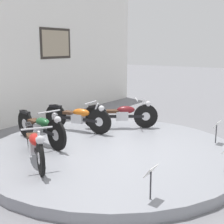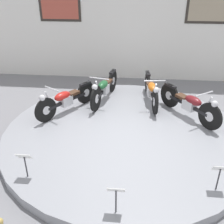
{
  "view_description": "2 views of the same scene",
  "coord_description": "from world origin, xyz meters",
  "px_view_note": "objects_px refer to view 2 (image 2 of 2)",
  "views": [
    {
      "loc": [
        -5.34,
        -3.62,
        2.35
      ],
      "look_at": [
        0.2,
        0.14,
        0.94
      ],
      "focal_mm": 50.0,
      "sensor_mm": 36.0,
      "label": 1
    },
    {
      "loc": [
        0.21,
        -5.16,
        3.34
      ],
      "look_at": [
        -0.29,
        0.01,
        0.62
      ],
      "focal_mm": 42.0,
      "sensor_mm": 36.0,
      "label": 2
    }
  ],
  "objects_px": {
    "info_placard_front_centre": "(116,194)",
    "info_placard_front_right": "(220,172)",
    "info_placard_front_left": "(25,160)",
    "motorcycle_orange": "(151,90)",
    "motorcycle_maroon": "(190,103)",
    "motorcycle_green": "(104,87)",
    "motorcycle_red": "(66,99)"
  },
  "relations": [
    {
      "from": "motorcycle_orange",
      "to": "info_placard_front_left",
      "type": "distance_m",
      "value": 3.96
    },
    {
      "from": "motorcycle_red",
      "to": "info_placard_front_left",
      "type": "height_order",
      "value": "motorcycle_red"
    },
    {
      "from": "motorcycle_red",
      "to": "motorcycle_orange",
      "type": "relative_size",
      "value": 0.83
    },
    {
      "from": "motorcycle_maroon",
      "to": "info_placard_front_left",
      "type": "xyz_separation_m",
      "value": [
        -3.15,
        -2.47,
        -0.02
      ]
    },
    {
      "from": "info_placard_front_left",
      "to": "info_placard_front_centre",
      "type": "xyz_separation_m",
      "value": [
        1.61,
        -0.63,
        0.0
      ]
    },
    {
      "from": "motorcycle_green",
      "to": "info_placard_front_left",
      "type": "height_order",
      "value": "motorcycle_green"
    },
    {
      "from": "motorcycle_maroon",
      "to": "info_placard_front_left",
      "type": "bearing_deg",
      "value": -141.87
    },
    {
      "from": "motorcycle_green",
      "to": "info_placard_front_left",
      "type": "xyz_separation_m",
      "value": [
        -0.97,
        -3.25,
        -0.03
      ]
    },
    {
      "from": "info_placard_front_left",
      "to": "info_placard_front_right",
      "type": "relative_size",
      "value": 1.0
    },
    {
      "from": "info_placard_front_centre",
      "to": "info_placard_front_right",
      "type": "bearing_deg",
      "value": 21.24
    },
    {
      "from": "motorcycle_green",
      "to": "info_placard_front_centre",
      "type": "height_order",
      "value": "motorcycle_green"
    },
    {
      "from": "motorcycle_red",
      "to": "motorcycle_green",
      "type": "xyz_separation_m",
      "value": [
        0.89,
        0.78,
        0.03
      ]
    },
    {
      "from": "motorcycle_maroon",
      "to": "info_placard_front_right",
      "type": "distance_m",
      "value": 2.47
    },
    {
      "from": "info_placard_front_centre",
      "to": "info_placard_front_right",
      "type": "distance_m",
      "value": 1.73
    },
    {
      "from": "info_placard_front_centre",
      "to": "motorcycle_maroon",
      "type": "bearing_deg",
      "value": 63.63
    },
    {
      "from": "info_placard_front_left",
      "to": "motorcycle_orange",
      "type": "bearing_deg",
      "value": 55.26
    },
    {
      "from": "motorcycle_maroon",
      "to": "info_placard_front_right",
      "type": "height_order",
      "value": "motorcycle_maroon"
    },
    {
      "from": "motorcycle_green",
      "to": "info_placard_front_centre",
      "type": "distance_m",
      "value": 3.93
    },
    {
      "from": "info_placard_front_centre",
      "to": "motorcycle_green",
      "type": "bearing_deg",
      "value": 99.45
    },
    {
      "from": "motorcycle_green",
      "to": "info_placard_front_right",
      "type": "xyz_separation_m",
      "value": [
        2.26,
        -3.25,
        -0.03
      ]
    },
    {
      "from": "motorcycle_green",
      "to": "motorcycle_orange",
      "type": "relative_size",
      "value": 1.0
    },
    {
      "from": "motorcycle_green",
      "to": "info_placard_front_left",
      "type": "distance_m",
      "value": 3.39
    },
    {
      "from": "info_placard_front_centre",
      "to": "info_placard_front_right",
      "type": "relative_size",
      "value": 1.0
    },
    {
      "from": "motorcycle_red",
      "to": "motorcycle_maroon",
      "type": "height_order",
      "value": "motorcycle_maroon"
    },
    {
      "from": "motorcycle_orange",
      "to": "info_placard_front_centre",
      "type": "distance_m",
      "value": 3.93
    },
    {
      "from": "motorcycle_green",
      "to": "motorcycle_maroon",
      "type": "distance_m",
      "value": 2.32
    },
    {
      "from": "info_placard_front_right",
      "to": "motorcycle_orange",
      "type": "bearing_deg",
      "value": 106.63
    },
    {
      "from": "motorcycle_orange",
      "to": "info_placard_front_centre",
      "type": "relative_size",
      "value": 3.88
    },
    {
      "from": "motorcycle_orange",
      "to": "info_placard_front_right",
      "type": "distance_m",
      "value": 3.39
    },
    {
      "from": "info_placard_front_centre",
      "to": "info_placard_front_right",
      "type": "xyz_separation_m",
      "value": [
        1.61,
        0.63,
        0.0
      ]
    },
    {
      "from": "motorcycle_red",
      "to": "motorcycle_orange",
      "type": "xyz_separation_m",
      "value": [
        2.18,
        0.78,
        0.02
      ]
    },
    {
      "from": "motorcycle_red",
      "to": "info_placard_front_centre",
      "type": "distance_m",
      "value": 3.46
    }
  ]
}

